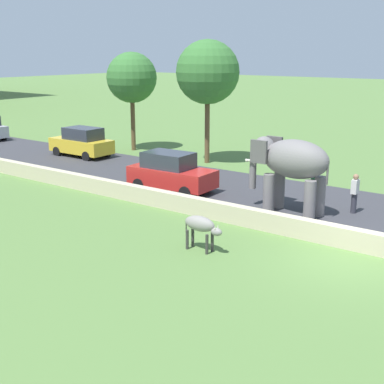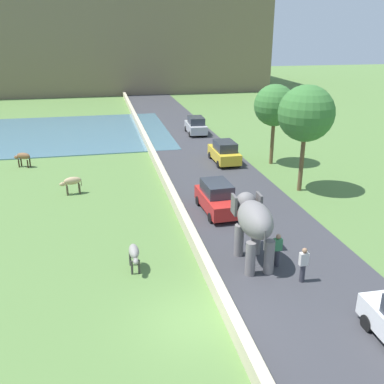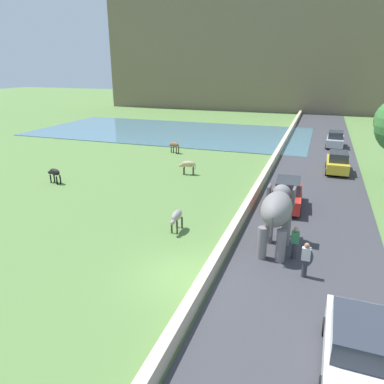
{
  "view_description": "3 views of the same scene",
  "coord_description": "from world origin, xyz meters",
  "px_view_note": "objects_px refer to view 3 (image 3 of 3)",
  "views": [
    {
      "loc": [
        -14.97,
        -5.33,
        6.24
      ],
      "look_at": [
        -1.61,
        4.63,
        1.82
      ],
      "focal_mm": 49.94,
      "sensor_mm": 36.0,
      "label": 1
    },
    {
      "loc": [
        -2.87,
        -12.79,
        10.0
      ],
      "look_at": [
        1.87,
        9.33,
        1.47
      ],
      "focal_mm": 40.44,
      "sensor_mm": 36.0,
      "label": 2
    },
    {
      "loc": [
        4.93,
        -12.65,
        8.53
      ],
      "look_at": [
        -1.76,
        6.39,
        1.49
      ],
      "focal_mm": 34.21,
      "sensor_mm": 36.0,
      "label": 3
    }
  ],
  "objects_px": {
    "person_beside_elephant": "(295,242)",
    "car_red": "(287,194)",
    "person_trailing": "(306,259)",
    "car_white": "(356,346)",
    "car_silver": "(335,140)",
    "cow_brown": "(174,145)",
    "cow_grey": "(176,217)",
    "cow_tan": "(188,165)",
    "cow_black": "(54,173)",
    "elephant": "(277,211)",
    "car_yellow": "(338,162)"
  },
  "relations": [
    {
      "from": "car_silver",
      "to": "cow_tan",
      "type": "relative_size",
      "value": 2.86
    },
    {
      "from": "person_beside_elephant",
      "to": "person_trailing",
      "type": "bearing_deg",
      "value": -69.21
    },
    {
      "from": "person_beside_elephant",
      "to": "cow_black",
      "type": "xyz_separation_m",
      "value": [
        -18.07,
        5.88,
        -0.04
      ]
    },
    {
      "from": "car_silver",
      "to": "cow_black",
      "type": "xyz_separation_m",
      "value": [
        -20.25,
        -20.47,
        -0.06
      ]
    },
    {
      "from": "person_beside_elephant",
      "to": "car_silver",
      "type": "relative_size",
      "value": 0.4
    },
    {
      "from": "car_red",
      "to": "cow_tan",
      "type": "relative_size",
      "value": 2.86
    },
    {
      "from": "car_white",
      "to": "person_beside_elephant",
      "type": "bearing_deg",
      "value": 109.52
    },
    {
      "from": "person_trailing",
      "to": "cow_black",
      "type": "height_order",
      "value": "person_trailing"
    },
    {
      "from": "car_red",
      "to": "cow_grey",
      "type": "distance_m",
      "value": 7.6
    },
    {
      "from": "person_beside_elephant",
      "to": "car_white",
      "type": "relative_size",
      "value": 0.4
    },
    {
      "from": "car_white",
      "to": "cow_brown",
      "type": "bearing_deg",
      "value": 122.36
    },
    {
      "from": "car_red",
      "to": "car_yellow",
      "type": "height_order",
      "value": "same"
    },
    {
      "from": "car_yellow",
      "to": "cow_black",
      "type": "bearing_deg",
      "value": -153.45
    },
    {
      "from": "person_trailing",
      "to": "cow_brown",
      "type": "bearing_deg",
      "value": 125.08
    },
    {
      "from": "car_silver",
      "to": "car_yellow",
      "type": "bearing_deg",
      "value": -89.99
    },
    {
      "from": "elephant",
      "to": "person_beside_elephant",
      "type": "bearing_deg",
      "value": -34.02
    },
    {
      "from": "car_white",
      "to": "car_silver",
      "type": "bearing_deg",
      "value": 90.0
    },
    {
      "from": "person_trailing",
      "to": "cow_brown",
      "type": "height_order",
      "value": "person_trailing"
    },
    {
      "from": "person_trailing",
      "to": "car_red",
      "type": "height_order",
      "value": "car_red"
    },
    {
      "from": "car_silver",
      "to": "car_white",
      "type": "distance_m",
      "value": 32.51
    },
    {
      "from": "elephant",
      "to": "car_red",
      "type": "relative_size",
      "value": 0.85
    },
    {
      "from": "car_yellow",
      "to": "car_silver",
      "type": "height_order",
      "value": "same"
    },
    {
      "from": "elephant",
      "to": "person_trailing",
      "type": "xyz_separation_m",
      "value": [
        1.5,
        -2.08,
        -1.16
      ]
    },
    {
      "from": "person_trailing",
      "to": "cow_grey",
      "type": "xyz_separation_m",
      "value": [
        -6.78,
        2.51,
        -0.04
      ]
    },
    {
      "from": "cow_brown",
      "to": "cow_grey",
      "type": "bearing_deg",
      "value": -67.7
    },
    {
      "from": "elephant",
      "to": "person_beside_elephant",
      "type": "relative_size",
      "value": 2.13
    },
    {
      "from": "car_silver",
      "to": "cow_tan",
      "type": "height_order",
      "value": "car_silver"
    },
    {
      "from": "person_beside_elephant",
      "to": "cow_brown",
      "type": "height_order",
      "value": "person_beside_elephant"
    },
    {
      "from": "person_trailing",
      "to": "car_white",
      "type": "distance_m",
      "value": 5.0
    },
    {
      "from": "cow_tan",
      "to": "cow_grey",
      "type": "bearing_deg",
      "value": -73.31
    },
    {
      "from": "car_silver",
      "to": "cow_black",
      "type": "relative_size",
      "value": 2.86
    },
    {
      "from": "person_beside_elephant",
      "to": "cow_grey",
      "type": "relative_size",
      "value": 1.17
    },
    {
      "from": "car_red",
      "to": "cow_tan",
      "type": "height_order",
      "value": "car_red"
    },
    {
      "from": "car_silver",
      "to": "cow_brown",
      "type": "height_order",
      "value": "car_silver"
    },
    {
      "from": "car_yellow",
      "to": "person_trailing",
      "type": "bearing_deg",
      "value": -95.37
    },
    {
      "from": "person_trailing",
      "to": "car_red",
      "type": "xyz_separation_m",
      "value": [
        -1.51,
        7.98,
        0.03
      ]
    },
    {
      "from": "person_beside_elephant",
      "to": "cow_black",
      "type": "relative_size",
      "value": 1.15
    },
    {
      "from": "car_silver",
      "to": "cow_grey",
      "type": "distance_m",
      "value": 26.64
    },
    {
      "from": "cow_tan",
      "to": "car_silver",
      "type": "bearing_deg",
      "value": 52.39
    },
    {
      "from": "person_trailing",
      "to": "cow_grey",
      "type": "relative_size",
      "value": 1.17
    },
    {
      "from": "car_yellow",
      "to": "cow_tan",
      "type": "bearing_deg",
      "value": -158.28
    },
    {
      "from": "cow_tan",
      "to": "person_beside_elephant",
      "type": "bearing_deg",
      "value": -50.72
    },
    {
      "from": "person_beside_elephant",
      "to": "car_red",
      "type": "bearing_deg",
      "value": 98.42
    },
    {
      "from": "car_silver",
      "to": "cow_black",
      "type": "bearing_deg",
      "value": -134.68
    },
    {
      "from": "cow_black",
      "to": "elephant",
      "type": "bearing_deg",
      "value": -17.01
    },
    {
      "from": "car_red",
      "to": "car_silver",
      "type": "distance_m",
      "value": 20.05
    },
    {
      "from": "car_yellow",
      "to": "car_red",
      "type": "bearing_deg",
      "value": -108.45
    },
    {
      "from": "person_beside_elephant",
      "to": "person_trailing",
      "type": "relative_size",
      "value": 1.0
    },
    {
      "from": "cow_black",
      "to": "cow_brown",
      "type": "bearing_deg",
      "value": 68.78
    },
    {
      "from": "elephant",
      "to": "cow_black",
      "type": "bearing_deg",
      "value": 162.99
    }
  ]
}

